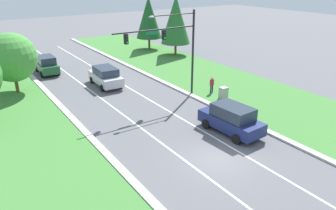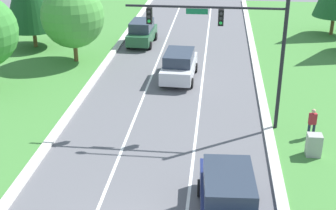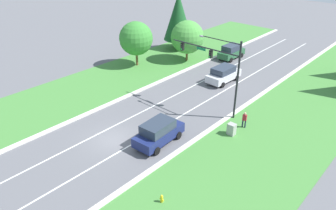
{
  "view_description": "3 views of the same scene",
  "coord_description": "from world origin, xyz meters",
  "px_view_note": "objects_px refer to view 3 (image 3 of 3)",
  "views": [
    {
      "loc": [
        -12.58,
        -13.16,
        10.94
      ],
      "look_at": [
        0.67,
        6.67,
        1.34
      ],
      "focal_mm": 35.0,
      "sensor_mm": 36.0,
      "label": 1
    },
    {
      "loc": [
        2.72,
        -12.7,
        11.55
      ],
      "look_at": [
        0.31,
        9.3,
        1.7
      ],
      "focal_mm": 50.0,
      "sensor_mm": 36.0,
      "label": 2
    },
    {
      "loc": [
        20.2,
        -15.24,
        16.69
      ],
      "look_at": [
        0.44,
        6.91,
        0.97
      ],
      "focal_mm": 35.0,
      "sensor_mm": 36.0,
      "label": 3
    }
  ],
  "objects_px": {
    "traffic_signal_mast": "(218,63)",
    "forest_suv": "(231,52)",
    "conifer_mid_left_tree": "(178,16)",
    "oak_near_left_tree": "(187,37)",
    "utility_cabinet": "(232,130)",
    "pedestrian": "(244,119)",
    "oak_far_left_tree": "(136,39)",
    "navy_suv": "(159,132)",
    "silver_suv": "(223,74)",
    "fire_hydrant": "(162,199)"
  },
  "relations": [
    {
      "from": "traffic_signal_mast",
      "to": "oak_far_left_tree",
      "type": "distance_m",
      "value": 16.2
    },
    {
      "from": "forest_suv",
      "to": "conifer_mid_left_tree",
      "type": "height_order",
      "value": "conifer_mid_left_tree"
    },
    {
      "from": "forest_suv",
      "to": "conifer_mid_left_tree",
      "type": "relative_size",
      "value": 0.53
    },
    {
      "from": "forest_suv",
      "to": "silver_suv",
      "type": "xyz_separation_m",
      "value": [
        3.89,
        -8.04,
        -0.03
      ]
    },
    {
      "from": "traffic_signal_mast",
      "to": "pedestrian",
      "type": "distance_m",
      "value": 6.04
    },
    {
      "from": "forest_suv",
      "to": "oak_near_left_tree",
      "type": "bearing_deg",
      "value": -127.67
    },
    {
      "from": "forest_suv",
      "to": "oak_far_left_tree",
      "type": "bearing_deg",
      "value": -124.19
    },
    {
      "from": "traffic_signal_mast",
      "to": "forest_suv",
      "type": "height_order",
      "value": "traffic_signal_mast"
    },
    {
      "from": "pedestrian",
      "to": "oak_near_left_tree",
      "type": "bearing_deg",
      "value": -45.7
    },
    {
      "from": "utility_cabinet",
      "to": "pedestrian",
      "type": "bearing_deg",
      "value": 83.72
    },
    {
      "from": "utility_cabinet",
      "to": "conifer_mid_left_tree",
      "type": "relative_size",
      "value": 0.14
    },
    {
      "from": "navy_suv",
      "to": "forest_suv",
      "type": "bearing_deg",
      "value": 103.65
    },
    {
      "from": "pedestrian",
      "to": "fire_hydrant",
      "type": "distance_m",
      "value": 12.53
    },
    {
      "from": "traffic_signal_mast",
      "to": "forest_suv",
      "type": "bearing_deg",
      "value": 116.28
    },
    {
      "from": "pedestrian",
      "to": "conifer_mid_left_tree",
      "type": "xyz_separation_m",
      "value": [
        -20.21,
        14.11,
        4.26
      ]
    },
    {
      "from": "forest_suv",
      "to": "pedestrian",
      "type": "relative_size",
      "value": 2.74
    },
    {
      "from": "oak_near_left_tree",
      "to": "forest_suv",
      "type": "bearing_deg",
      "value": 50.57
    },
    {
      "from": "oak_near_left_tree",
      "to": "conifer_mid_left_tree",
      "type": "bearing_deg",
      "value": 143.74
    },
    {
      "from": "traffic_signal_mast",
      "to": "utility_cabinet",
      "type": "distance_m",
      "value": 6.71
    },
    {
      "from": "fire_hydrant",
      "to": "oak_near_left_tree",
      "type": "height_order",
      "value": "oak_near_left_tree"
    },
    {
      "from": "navy_suv",
      "to": "fire_hydrant",
      "type": "height_order",
      "value": "navy_suv"
    },
    {
      "from": "utility_cabinet",
      "to": "oak_far_left_tree",
      "type": "xyz_separation_m",
      "value": [
        -19.52,
        6.56,
        3.31
      ]
    },
    {
      "from": "utility_cabinet",
      "to": "oak_far_left_tree",
      "type": "distance_m",
      "value": 20.86
    },
    {
      "from": "oak_near_left_tree",
      "to": "navy_suv",
      "type": "bearing_deg",
      "value": -57.87
    },
    {
      "from": "oak_near_left_tree",
      "to": "silver_suv",
      "type": "bearing_deg",
      "value": -19.28
    },
    {
      "from": "conifer_mid_left_tree",
      "to": "oak_near_left_tree",
      "type": "bearing_deg",
      "value": -36.26
    },
    {
      "from": "fire_hydrant",
      "to": "silver_suv",
      "type": "bearing_deg",
      "value": 112.34
    },
    {
      "from": "pedestrian",
      "to": "fire_hydrant",
      "type": "relative_size",
      "value": 2.41
    },
    {
      "from": "traffic_signal_mast",
      "to": "conifer_mid_left_tree",
      "type": "bearing_deg",
      "value": 140.85
    },
    {
      "from": "fire_hydrant",
      "to": "conifer_mid_left_tree",
      "type": "distance_m",
      "value": 34.25
    },
    {
      "from": "navy_suv",
      "to": "oak_far_left_tree",
      "type": "xyz_separation_m",
      "value": [
        -15.34,
        11.9,
        2.82
      ]
    },
    {
      "from": "traffic_signal_mast",
      "to": "forest_suv",
      "type": "xyz_separation_m",
      "value": [
        -7.45,
        15.09,
        -4.29
      ]
    },
    {
      "from": "oak_far_left_tree",
      "to": "forest_suv",
      "type": "bearing_deg",
      "value": 54.05
    },
    {
      "from": "utility_cabinet",
      "to": "conifer_mid_left_tree",
      "type": "height_order",
      "value": "conifer_mid_left_tree"
    },
    {
      "from": "traffic_signal_mast",
      "to": "oak_near_left_tree",
      "type": "relative_size",
      "value": 1.39
    },
    {
      "from": "silver_suv",
      "to": "oak_far_left_tree",
      "type": "bearing_deg",
      "value": -162.52
    },
    {
      "from": "utility_cabinet",
      "to": "conifer_mid_left_tree",
      "type": "distance_m",
      "value": 26.03
    },
    {
      "from": "navy_suv",
      "to": "silver_suv",
      "type": "bearing_deg",
      "value": 98.59
    },
    {
      "from": "traffic_signal_mast",
      "to": "fire_hydrant",
      "type": "bearing_deg",
      "value": -70.15
    },
    {
      "from": "oak_near_left_tree",
      "to": "pedestrian",
      "type": "bearing_deg",
      "value": -34.53
    },
    {
      "from": "conifer_mid_left_tree",
      "to": "fire_hydrant",
      "type": "bearing_deg",
      "value": -51.67
    },
    {
      "from": "silver_suv",
      "to": "utility_cabinet",
      "type": "relative_size",
      "value": 4.19
    },
    {
      "from": "utility_cabinet",
      "to": "forest_suv",
      "type": "bearing_deg",
      "value": 122.17
    },
    {
      "from": "navy_suv",
      "to": "silver_suv",
      "type": "height_order",
      "value": "navy_suv"
    },
    {
      "from": "forest_suv",
      "to": "conifer_mid_left_tree",
      "type": "distance_m",
      "value": 9.85
    },
    {
      "from": "oak_near_left_tree",
      "to": "oak_far_left_tree",
      "type": "relative_size",
      "value": 0.95
    },
    {
      "from": "oak_near_left_tree",
      "to": "conifer_mid_left_tree",
      "type": "height_order",
      "value": "conifer_mid_left_tree"
    },
    {
      "from": "traffic_signal_mast",
      "to": "navy_suv",
      "type": "distance_m",
      "value": 9.23
    },
    {
      "from": "traffic_signal_mast",
      "to": "navy_suv",
      "type": "bearing_deg",
      "value": -92.54
    },
    {
      "from": "traffic_signal_mast",
      "to": "utility_cabinet",
      "type": "bearing_deg",
      "value": -36.55
    }
  ]
}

